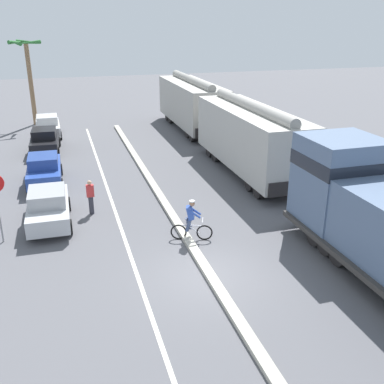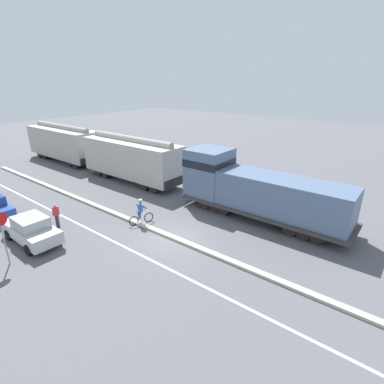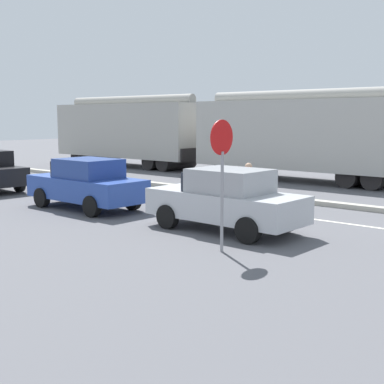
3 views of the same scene
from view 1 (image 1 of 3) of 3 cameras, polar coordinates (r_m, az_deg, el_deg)
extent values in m
plane|color=#56565B|center=(16.01, 2.10, -10.48)|extent=(120.00, 120.00, 0.00)
cube|color=#B2AD9E|center=(21.11, -3.09, -2.07)|extent=(0.36, 36.00, 0.16)
cube|color=silver|center=(20.77, -9.54, -2.98)|extent=(0.14, 36.00, 0.01)
cube|color=slate|center=(18.50, 18.12, 1.33)|extent=(2.80, 2.80, 3.50)
cube|color=black|center=(18.26, 18.40, 3.66)|extent=(2.83, 2.83, 0.56)
cylinder|color=black|center=(18.91, 18.14, -4.64)|extent=(2.40, 1.00, 1.00)
cylinder|color=black|center=(18.34, 19.52, -5.65)|extent=(2.40, 1.00, 1.00)
cylinder|color=black|center=(17.78, 21.00, -6.73)|extent=(2.40, 1.00, 1.00)
cube|color=#B0ADA6|center=(25.78, 7.40, 6.96)|extent=(2.90, 10.40, 3.10)
cylinder|color=gray|center=(25.41, 7.59, 10.74)|extent=(0.60, 9.88, 0.60)
cube|color=black|center=(30.79, 3.37, 7.12)|extent=(2.61, 0.10, 0.70)
cube|color=black|center=(21.65, 12.80, 0.50)|extent=(2.61, 0.10, 0.70)
cylinder|color=black|center=(29.58, 4.32, 5.51)|extent=(2.46, 0.90, 0.90)
cylinder|color=black|center=(28.60, 5.10, 4.94)|extent=(2.46, 0.90, 0.90)
cylinder|color=black|center=(23.95, 9.76, 1.47)|extent=(2.46, 0.90, 0.90)
cylinder|color=black|center=(23.03, 10.95, 0.58)|extent=(2.46, 0.90, 0.90)
cube|color=#A8A59E|center=(36.45, -0.03, 11.28)|extent=(2.90, 10.40, 3.10)
cylinder|color=gray|center=(36.19, -0.03, 13.98)|extent=(0.60, 9.88, 0.60)
cube|color=black|center=(41.64, -2.13, 10.83)|extent=(2.61, 0.10, 0.70)
cube|color=black|center=(31.80, 2.70, 7.59)|extent=(2.61, 0.10, 0.70)
cylinder|color=black|center=(40.33, -1.58, 9.78)|extent=(2.46, 0.90, 0.90)
cylinder|color=black|center=(39.29, -1.16, 9.48)|extent=(2.46, 0.90, 0.90)
cylinder|color=black|center=(34.29, 1.26, 7.75)|extent=(2.46, 0.90, 0.90)
cylinder|color=black|center=(33.27, 1.84, 7.32)|extent=(2.46, 0.90, 0.90)
cube|color=#B7BABF|center=(20.44, -17.73, -2.11)|extent=(1.76, 4.22, 0.70)
cube|color=#9C9EA2|center=(20.06, -17.94, -0.57)|extent=(1.53, 1.92, 0.60)
cube|color=#1E232D|center=(21.02, -17.88, 0.28)|extent=(1.43, 0.14, 0.51)
cylinder|color=black|center=(21.83, -19.69, -1.86)|extent=(0.23, 0.64, 0.64)
cylinder|color=black|center=(21.75, -15.47, -1.45)|extent=(0.23, 0.64, 0.64)
cylinder|color=black|center=(19.45, -20.05, -4.75)|extent=(0.23, 0.64, 0.64)
cylinder|color=black|center=(19.35, -15.29, -4.30)|extent=(0.23, 0.64, 0.64)
cube|color=#28479E|center=(25.55, -18.22, 2.46)|extent=(1.75, 4.22, 0.70)
cube|color=navy|center=(25.21, -18.40, 3.76)|extent=(1.52, 1.92, 0.60)
cube|color=#1E232D|center=(26.19, -18.33, 4.28)|extent=(1.43, 0.14, 0.51)
cylinder|color=black|center=(26.95, -19.79, 2.43)|extent=(0.23, 0.64, 0.64)
cylinder|color=black|center=(26.86, -16.37, 2.78)|extent=(0.23, 0.64, 0.64)
cylinder|color=black|center=(24.48, -20.07, 0.56)|extent=(0.23, 0.64, 0.64)
cylinder|color=black|center=(24.39, -16.31, 0.94)|extent=(0.23, 0.64, 0.64)
cube|color=black|center=(31.77, -18.14, 6.02)|extent=(1.89, 4.27, 0.70)
cube|color=black|center=(31.47, -18.29, 7.09)|extent=(1.59, 1.97, 0.60)
cube|color=#1E232D|center=(32.45, -18.18, 7.42)|extent=(1.43, 0.19, 0.51)
cylinder|color=black|center=(33.18, -19.34, 5.87)|extent=(0.25, 0.65, 0.64)
cylinder|color=black|center=(33.06, -16.56, 6.13)|extent=(0.25, 0.65, 0.64)
cylinder|color=black|center=(30.68, -19.70, 4.64)|extent=(0.25, 0.65, 0.64)
cylinder|color=black|center=(30.55, -16.69, 4.92)|extent=(0.25, 0.65, 0.64)
cube|color=silver|center=(36.07, -17.82, 7.78)|extent=(1.79, 4.24, 0.70)
cube|color=beige|center=(35.79, -17.93, 8.74)|extent=(1.54, 1.93, 0.60)
cube|color=#1E232D|center=(36.78, -17.95, 8.97)|extent=(1.43, 0.15, 0.51)
cylinder|color=black|center=(37.43, -19.04, 7.54)|extent=(0.23, 0.64, 0.64)
cylinder|color=black|center=(37.42, -16.56, 7.82)|extent=(0.23, 0.64, 0.64)
cylinder|color=black|center=(34.89, -19.04, 6.61)|extent=(0.23, 0.64, 0.64)
cylinder|color=black|center=(34.89, -16.38, 6.91)|extent=(0.23, 0.64, 0.64)
torus|color=black|center=(18.18, 1.60, -5.18)|extent=(0.64, 0.28, 0.66)
torus|color=black|center=(18.23, -1.72, -5.10)|extent=(0.64, 0.28, 0.66)
cylinder|color=silver|center=(18.07, -0.06, -4.29)|extent=(0.76, 0.31, 0.05)
cylinder|color=silver|center=(18.14, 0.26, -4.81)|extent=(0.47, 0.21, 0.36)
cylinder|color=silver|center=(18.02, -0.76, -3.84)|extent=(0.04, 0.04, 0.30)
cylinder|color=silver|center=(17.95, 1.36, -3.60)|extent=(0.19, 0.46, 0.04)
cylinder|color=#38476B|center=(18.15, -0.42, -4.00)|extent=(0.33, 0.23, 0.52)
cylinder|color=#38476B|center=(17.96, -0.46, -4.27)|extent=(0.30, 0.22, 0.52)
cube|color=#2D4CA5|center=(17.84, -0.22, -2.63)|extent=(0.42, 0.43, 0.57)
sphere|color=#9E7051|center=(17.68, 0.00, -1.48)|extent=(0.22, 0.22, 0.22)
cylinder|color=white|center=(17.64, 0.00, -1.18)|extent=(0.22, 0.22, 0.05)
cylinder|color=#2D4CA5|center=(17.97, 0.44, -2.44)|extent=(0.46, 0.24, 0.36)
cylinder|color=#2D4CA5|center=(17.68, 0.40, -2.85)|extent=(0.46, 0.24, 0.36)
cylinder|color=#846647|center=(40.30, -19.76, 12.68)|extent=(0.36, 0.36, 6.59)
cone|color=#2D7033|center=(39.85, -19.05, 17.54)|extent=(0.58, 1.83, 0.37)
cone|color=#2D7033|center=(40.90, -20.13, 17.48)|extent=(1.84, 0.58, 0.39)
cone|color=#2D7033|center=(40.66, -21.30, 17.33)|extent=(1.46, 1.54, 0.34)
cone|color=#2D7033|center=(39.62, -21.57, 17.23)|extent=(1.18, 1.74, 0.44)
cone|color=#2D7033|center=(39.15, -20.02, 17.39)|extent=(1.83, 0.85, 0.41)
cylinder|color=#33333D|center=(21.05, -12.67, -1.63)|extent=(0.22, 0.22, 0.85)
cube|color=red|center=(20.79, -12.82, 0.16)|extent=(0.34, 0.22, 0.56)
sphere|color=tan|center=(20.66, -12.91, 1.17)|extent=(0.20, 0.20, 0.20)
camera|label=2|loc=(7.48, -91.51, 3.91)|focal=28.00mm
camera|label=3|loc=(16.83, -59.72, -8.93)|focal=50.00mm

